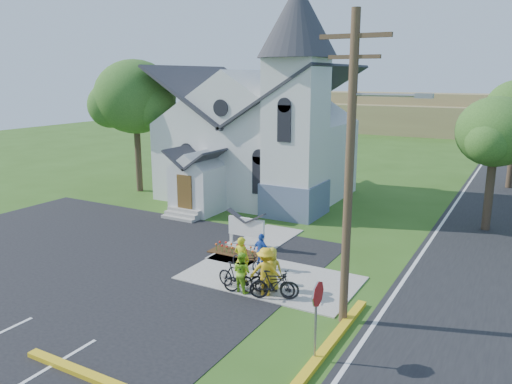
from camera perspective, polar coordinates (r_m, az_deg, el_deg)
The scene contains 21 objects.
ground at distance 20.89m, azimuth -2.70°, elevation -9.53°, with size 120.00×120.00×0.00m, color #2F5317.
parking_lot at distance 23.81m, azimuth -19.95°, elevation -7.40°, with size 20.00×16.00×0.02m, color black.
sidewalk at distance 20.59m, azimuth 1.64°, elevation -9.79°, with size 7.00×4.00×0.05m, color gray.
church at distance 32.93m, azimuth 0.60°, elevation 8.29°, with size 12.35×12.00×13.00m.
church_sign at distance 23.69m, azimuth -1.11°, elevation -4.09°, with size 2.20×0.40×1.70m.
flower_bed at distance 23.28m, azimuth -2.22°, elevation -6.99°, with size 2.60×1.10×0.07m, color #35210E.
utility_pole at distance 15.83m, azimuth 10.86°, elevation 3.28°, with size 3.45×0.28×10.00m.
stop_sign at distance 14.47m, azimuth 7.00°, elevation -12.64°, with size 0.11×0.76×2.48m.
tree_lot_corner at distance 35.81m, azimuth -13.65°, elevation 10.50°, with size 5.60×5.60×9.15m.
tree_road_near at distance 28.52m, azimuth 25.72°, elevation 6.15°, with size 4.00×4.00×7.05m.
distant_hills at distance 73.21m, azimuth 23.93°, elevation 7.46°, with size 61.00×10.00×5.60m.
cyclist_0 at distance 19.92m, azimuth -1.65°, elevation -7.67°, with size 0.67×0.44×1.84m, color gold.
bike_0 at distance 21.07m, azimuth -0.96°, elevation -7.86°, with size 0.59×1.70×0.89m, color black.
cyclist_1 at distance 19.06m, azimuth -1.64°, elevation -9.13°, with size 0.76×0.59×1.55m, color #8DD127.
bike_1 at distance 19.30m, azimuth -2.27°, elevation -9.63°, with size 0.50×1.77×1.06m, color black.
cyclist_2 at distance 21.14m, azimuth 0.62°, elevation -6.82°, with size 0.91×0.38×1.56m, color blue.
bike_2 at distance 19.12m, azimuth -1.02°, elevation -10.07°, with size 0.62×1.77×0.93m, color black.
cyclist_3 at distance 18.72m, azimuth 1.10°, elevation -9.07°, with size 1.19×0.68×1.84m, color yellow.
bike_3 at distance 18.53m, azimuth 2.10°, elevation -10.56°, with size 0.52×1.84×1.10m, color black.
cyclist_4 at distance 19.15m, azimuth 1.77°, elevation -8.79°, with size 0.83×0.54×1.69m, color gold.
bike_4 at distance 18.93m, azimuth 1.91°, elevation -10.26°, with size 0.64×1.84×0.97m, color black.
Camera 1 is at (10.24, -16.32, 8.06)m, focal length 35.00 mm.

